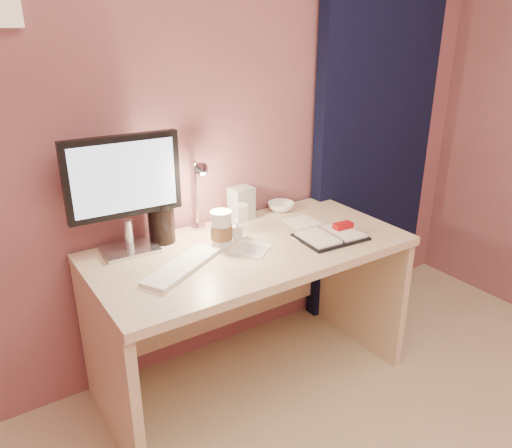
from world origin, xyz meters
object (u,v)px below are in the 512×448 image
dark_jar (162,224)px  planner (332,235)px  desk (242,284)px  product_box (241,204)px  keyboard (182,266)px  lotion_bottle (237,229)px  desk_lamp (209,188)px  coffee_cup (221,229)px  bowl (281,207)px  monitor (124,184)px  clear_cup (240,219)px

dark_jar → planner: bearing=-30.3°
desk → product_box: 0.40m
keyboard → product_box: 0.58m
lotion_bottle → desk_lamp: desk_lamp is taller
coffee_cup → desk_lamp: (0.02, 0.14, 0.15)m
lotion_bottle → keyboard: bearing=-159.2°
keyboard → coffee_cup: 0.28m
lotion_bottle → desk: bearing=-52.7°
bowl → dark_jar: bearing=-177.8°
keyboard → dark_jar: dark_jar is taller
desk → lotion_bottle: bearing=127.3°
coffee_cup → dark_jar: (-0.20, 0.18, 0.01)m
monitor → bowl: 0.88m
monitor → coffee_cup: 0.46m
planner → bowl: 0.41m
monitor → product_box: 0.64m
planner → product_box: size_ratio=1.85×
desk_lamp → coffee_cup: bearing=-84.1°
desk → planner: (0.36, -0.20, 0.24)m
clear_cup → desk_lamp: desk_lamp is taller
clear_cup → coffee_cup: bearing=-152.2°
keyboard → lotion_bottle: size_ratio=4.19×
dark_jar → clear_cup: bearing=-16.9°
bowl → coffee_cup: bearing=-156.8°
monitor → bowl: monitor is taller
dark_jar → product_box: size_ratio=0.99×
desk → keyboard: (-0.35, -0.11, 0.23)m
planner → keyboard: bearing=176.1°
monitor → planner: (0.82, -0.36, -0.29)m
planner → lotion_bottle: 0.43m
monitor → keyboard: 0.41m
monitor → clear_cup: (0.50, -0.08, -0.23)m
dark_jar → desk_lamp: desk_lamp is taller
monitor → planner: size_ratio=1.64×
monitor → dark_jar: 0.27m
monitor → desk_lamp: (0.38, -0.01, -0.08)m
desk → dark_jar: 0.47m
clear_cup → dark_jar: 0.36m
desk → planner: 0.47m
planner → bowl: size_ratio=2.23×
desk → product_box: product_box is taller
desk → product_box: (0.13, 0.21, 0.31)m
keyboard → dark_jar: 0.30m
product_box → desk_lamp: bearing=-169.5°
planner → product_box: 0.48m
monitor → clear_cup: monitor is taller
planner → lotion_bottle: (-0.37, 0.22, 0.04)m
bowl → desk_lamp: bearing=-172.6°
monitor → product_box: bearing=8.0°
bowl → dark_jar: (-0.67, -0.03, 0.06)m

